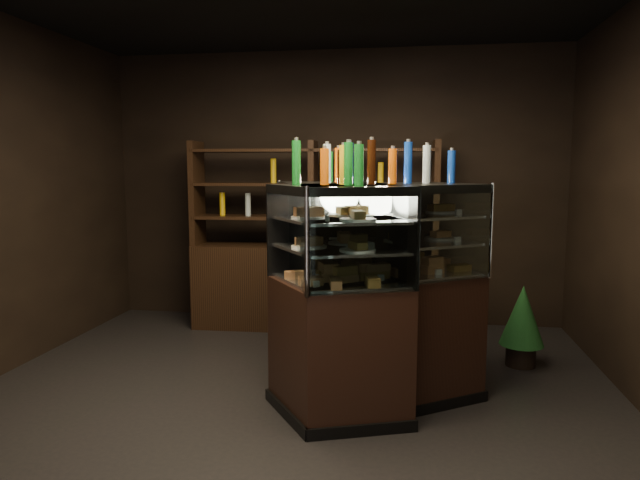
# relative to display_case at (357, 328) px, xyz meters

# --- Properties ---
(ground) EXTENTS (5.00, 5.00, 0.00)m
(ground) POSITION_rel_display_case_xyz_m (-0.48, -0.30, -0.54)
(ground) COLOR black
(ground) RESTS_ON ground
(room_shell) EXTENTS (5.02, 5.02, 3.01)m
(room_shell) POSITION_rel_display_case_xyz_m (-0.48, -0.30, 1.41)
(room_shell) COLOR black
(room_shell) RESTS_ON ground
(display_case) EXTENTS (1.72, 1.65, 1.62)m
(display_case) POSITION_rel_display_case_xyz_m (0.00, 0.00, 0.00)
(display_case) COLOR black
(display_case) RESTS_ON ground
(food_display) EXTENTS (1.23, 1.34, 0.49)m
(food_display) POSITION_rel_display_case_xyz_m (-0.00, -0.00, 0.68)
(food_display) COLOR #B88C42
(food_display) RESTS_ON display_case
(bottles_top) EXTENTS (1.06, 1.20, 0.30)m
(bottles_top) POSITION_rel_display_case_xyz_m (0.00, 0.00, 1.22)
(bottles_top) COLOR #D8590A
(bottles_top) RESTS_ON display_case
(potted_conifer) EXTENTS (0.38, 0.38, 0.81)m
(potted_conifer) POSITION_rel_display_case_xyz_m (1.35, 0.91, -0.07)
(potted_conifer) COLOR black
(potted_conifer) RESTS_ON ground
(back_shelving) EXTENTS (2.59, 0.51, 2.00)m
(back_shelving) POSITION_rel_display_case_xyz_m (-0.64, 1.75, 0.07)
(back_shelving) COLOR black
(back_shelving) RESTS_ON ground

